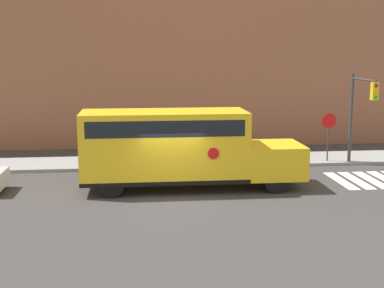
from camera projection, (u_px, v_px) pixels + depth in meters
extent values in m
plane|color=#3A3838|center=(173.00, 198.00, 20.67)|extent=(60.00, 60.00, 0.00)
cube|color=gray|center=(164.00, 162.00, 27.02)|extent=(44.00, 3.00, 0.15)
cube|color=#935B42|center=(157.00, 44.00, 32.36)|extent=(32.00, 4.00, 12.03)
cube|color=white|center=(341.00, 181.00, 23.41)|extent=(0.50, 3.20, 0.01)
cube|color=white|center=(356.00, 180.00, 23.49)|extent=(0.50, 3.20, 0.01)
cube|color=white|center=(371.00, 180.00, 23.56)|extent=(0.50, 3.20, 0.01)
cube|color=yellow|center=(164.00, 145.00, 21.71)|extent=(6.66, 2.50, 2.77)
cube|color=yellow|center=(272.00, 160.00, 22.30)|extent=(2.38, 2.50, 1.35)
cube|color=black|center=(165.00, 176.00, 21.93)|extent=(6.66, 2.54, 0.16)
cube|color=black|center=(164.00, 125.00, 21.56)|extent=(6.13, 2.53, 0.64)
cylinder|color=red|center=(213.00, 154.00, 20.66)|extent=(0.44, 0.02, 0.44)
cylinder|color=black|center=(263.00, 169.00, 23.46)|extent=(1.00, 0.30, 1.00)
cylinder|color=black|center=(276.00, 181.00, 21.34)|extent=(1.00, 0.30, 1.00)
cylinder|color=black|center=(113.00, 172.00, 22.77)|extent=(1.00, 0.30, 1.00)
cylinder|color=black|center=(111.00, 185.00, 20.66)|extent=(1.00, 0.30, 1.00)
cylinder|color=#38383A|center=(328.00, 142.00, 26.78)|extent=(0.07, 0.07, 2.22)
cylinder|color=red|center=(329.00, 121.00, 26.55)|extent=(0.76, 0.03, 0.76)
cylinder|color=#38383A|center=(351.00, 119.00, 26.47)|extent=(0.16, 0.16, 4.54)
cylinder|color=#38383A|center=(364.00, 80.00, 24.87)|extent=(0.10, 2.56, 0.10)
cube|color=yellow|center=(375.00, 91.00, 23.79)|extent=(0.28, 0.28, 0.80)
cylinder|color=red|center=(376.00, 86.00, 23.60)|extent=(0.18, 0.02, 0.18)
cylinder|color=#EAB214|center=(376.00, 92.00, 23.64)|extent=(0.18, 0.02, 0.18)
cylinder|color=green|center=(376.00, 97.00, 23.69)|extent=(0.18, 0.02, 0.18)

